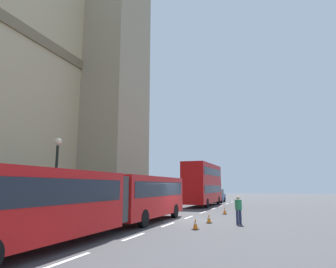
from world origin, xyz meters
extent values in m
plane|color=#424244|center=(0.00, 0.00, 0.00)|extent=(160.00, 160.00, 0.00)
cube|color=silver|center=(-12.02, 0.00, 0.01)|extent=(2.20, 0.16, 0.01)
cube|color=silver|center=(-7.42, 0.00, 0.01)|extent=(2.20, 0.16, 0.01)
cube|color=silver|center=(-2.82, 0.00, 0.01)|extent=(2.20, 0.16, 0.01)
cube|color=silver|center=(1.78, 0.00, 0.01)|extent=(2.20, 0.16, 0.01)
cube|color=silver|center=(6.38, 0.00, 0.01)|extent=(2.20, 0.16, 0.01)
cube|color=silver|center=(10.98, 0.00, 0.01)|extent=(2.20, 0.16, 0.01)
cube|color=silver|center=(15.58, 0.00, 0.01)|extent=(2.20, 0.16, 0.01)
cube|color=silver|center=(20.18, 0.00, 0.01)|extent=(2.20, 0.16, 0.01)
cube|color=silver|center=(24.78, 0.00, 0.01)|extent=(2.20, 0.16, 0.01)
cube|color=tan|center=(15.40, 16.00, 25.49)|extent=(9.47, 9.47, 50.98)
cube|color=red|center=(-1.82, 2.00, 1.65)|extent=(8.88, 2.50, 2.50)
cube|color=#1E232D|center=(-1.82, 2.00, 2.10)|extent=(8.17, 2.54, 0.90)
cube|color=red|center=(-11.60, 2.00, 1.65)|extent=(8.88, 2.50, 2.50)
cube|color=#1E232D|center=(-11.60, 2.00, 2.10)|extent=(8.17, 2.54, 0.90)
cylinder|color=#3F3F3F|center=(-6.71, 2.00, 1.65)|extent=(2.38, 2.38, 2.25)
cylinder|color=black|center=(1.02, 0.88, 0.50)|extent=(1.00, 0.30, 1.00)
cylinder|color=black|center=(-4.49, 0.88, 0.50)|extent=(1.00, 0.30, 1.00)
cube|color=#B20F0F|center=(15.20, 2.00, 1.60)|extent=(10.67, 2.50, 2.40)
cube|color=black|center=(15.20, 2.00, 1.95)|extent=(9.61, 2.54, 0.84)
cube|color=#B20F0F|center=(15.20, 2.00, 3.85)|extent=(10.46, 2.50, 2.10)
cube|color=black|center=(15.20, 2.00, 3.95)|extent=(9.61, 2.54, 0.84)
cylinder|color=black|center=(18.61, 0.88, 0.50)|extent=(1.00, 0.30, 1.00)
cylinder|color=black|center=(11.78, 0.88, 0.50)|extent=(1.00, 0.30, 1.00)
cube|color=navy|center=(23.87, 1.99, 0.70)|extent=(4.40, 1.80, 0.90)
cube|color=black|center=(23.67, 1.99, 1.50)|extent=(2.46, 1.66, 0.70)
cylinder|color=black|center=(25.28, 1.18, 0.32)|extent=(0.64, 0.30, 0.64)
cylinder|color=black|center=(22.46, 1.18, 0.32)|extent=(0.64, 0.30, 0.64)
cube|color=black|center=(-4.20, -2.06, 0.01)|extent=(0.36, 0.36, 0.03)
cone|color=orange|center=(-4.20, -2.06, 0.31)|extent=(0.28, 0.28, 0.55)
cylinder|color=white|center=(-4.20, -2.06, 0.33)|extent=(0.17, 0.17, 0.08)
cube|color=black|center=(-1.15, -2.15, 0.01)|extent=(0.36, 0.36, 0.03)
cone|color=orange|center=(-1.15, -2.15, 0.31)|extent=(0.28, 0.28, 0.55)
cylinder|color=white|center=(-1.15, -2.15, 0.33)|extent=(0.17, 0.17, 0.08)
cube|color=black|center=(5.15, -2.12, 0.01)|extent=(0.36, 0.36, 0.03)
cone|color=orange|center=(5.15, -2.12, 0.31)|extent=(0.28, 0.28, 0.55)
cylinder|color=white|center=(5.15, -2.12, 0.33)|extent=(0.17, 0.17, 0.08)
cylinder|color=black|center=(-5.19, 6.50, 0.15)|extent=(0.32, 0.32, 0.30)
cylinder|color=black|center=(-5.19, 6.50, 2.40)|extent=(0.16, 0.16, 4.80)
sphere|color=beige|center=(-5.19, 6.50, 5.05)|extent=(0.44, 0.44, 0.44)
cylinder|color=#262D4C|center=(-1.16, -3.91, 0.43)|extent=(0.16, 0.16, 0.86)
cylinder|color=#262D4C|center=(-1.04, -4.06, 0.43)|extent=(0.16, 0.16, 0.86)
cube|color=#267F4C|center=(-1.10, -3.99, 1.16)|extent=(0.46, 0.44, 0.60)
sphere|color=beige|center=(-1.10, -3.99, 1.58)|extent=(0.22, 0.22, 0.22)
camera|label=1|loc=(-20.19, -6.26, 2.28)|focal=31.72mm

